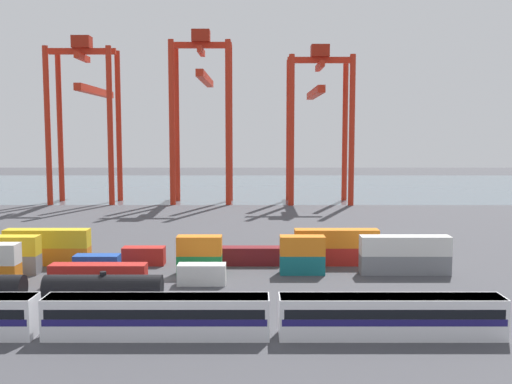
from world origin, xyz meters
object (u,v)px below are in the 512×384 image
(shipping_container_4, at_px, (96,274))
(passenger_train, at_px, (155,315))
(gantry_crane_west, at_px, (84,104))
(gantry_crane_east, at_px, (316,108))
(gantry_crane_central, at_px, (201,99))
(shipping_container_14, at_px, (403,264))
(shipping_container_19, at_px, (142,256))

(shipping_container_4, bearing_deg, passenger_train, -61.03)
(gantry_crane_west, height_order, gantry_crane_east, gantry_crane_west)
(gantry_crane_central, distance_m, gantry_crane_east, 32.02)
(shipping_container_4, xyz_separation_m, gantry_crane_central, (5.16, 90.52, 27.14))
(shipping_container_14, distance_m, shipping_container_19, 36.86)
(passenger_train, height_order, shipping_container_14, passenger_train)
(shipping_container_4, relative_size, gantry_crane_east, 0.28)
(passenger_train, bearing_deg, shipping_container_19, 103.04)
(passenger_train, height_order, shipping_container_4, passenger_train)
(gantry_crane_east, bearing_deg, shipping_container_19, -112.91)
(gantry_crane_east, bearing_deg, shipping_container_14, -87.98)
(shipping_container_4, bearing_deg, gantry_crane_west, 106.51)
(passenger_train, xyz_separation_m, gantry_crane_central, (-5.51, 109.78, 26.29))
(gantry_crane_central, height_order, gantry_crane_east, gantry_crane_central)
(shipping_container_4, xyz_separation_m, gantry_crane_west, (-26.77, 90.32, 25.73))
(passenger_train, xyz_separation_m, shipping_container_19, (-7.04, 30.38, -0.84))
(shipping_container_19, relative_size, gantry_crane_west, 0.13)
(shipping_container_4, distance_m, shipping_container_14, 40.44)
(gantry_crane_central, bearing_deg, passenger_train, -87.13)
(passenger_train, xyz_separation_m, gantry_crane_east, (26.42, 109.52, 23.88))
(shipping_container_19, bearing_deg, passenger_train, -76.96)
(passenger_train, bearing_deg, gantry_crane_central, 92.87)
(gantry_crane_west, xyz_separation_m, gantry_crane_east, (63.85, -0.06, -1.01))
(shipping_container_4, xyz_separation_m, shipping_container_19, (3.63, 11.12, 0.00))
(shipping_container_14, distance_m, gantry_crane_west, 110.96)
(shipping_container_19, height_order, gantry_crane_east, gantry_crane_east)
(shipping_container_4, relative_size, shipping_container_19, 2.00)
(passenger_train, relative_size, shipping_container_4, 5.34)
(shipping_container_4, relative_size, gantry_crane_west, 0.27)
(gantry_crane_west, bearing_deg, gantry_crane_east, -0.05)
(shipping_container_4, distance_m, gantry_crane_central, 94.64)
(passenger_train, height_order, gantry_crane_east, gantry_crane_east)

